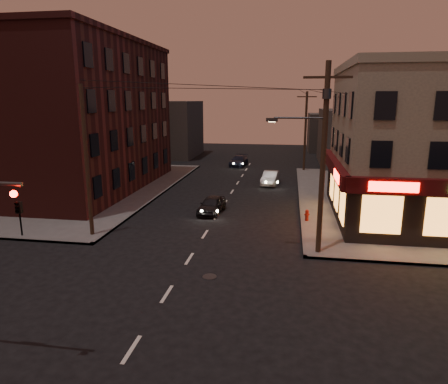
% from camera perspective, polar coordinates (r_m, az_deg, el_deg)
% --- Properties ---
extents(ground, '(120.00, 120.00, 0.00)m').
position_cam_1_polar(ground, '(18.12, -8.17, -14.24)').
color(ground, black).
rests_on(ground, ground).
extents(sidewalk_ne, '(24.00, 28.00, 0.15)m').
position_cam_1_polar(sidewalk_ne, '(37.58, 29.22, -1.20)').
color(sidewalk_ne, '#514F4C').
rests_on(sidewalk_ne, ground).
extents(sidewalk_nw, '(24.00, 28.00, 0.15)m').
position_cam_1_polar(sidewalk_nw, '(42.14, -24.06, 0.73)').
color(sidewalk_nw, '#514F4C').
rests_on(sidewalk_nw, ground).
extents(brick_apartment, '(12.00, 20.00, 13.00)m').
position_cam_1_polar(brick_apartment, '(39.52, -20.65, 9.93)').
color(brick_apartment, '#461816').
rests_on(brick_apartment, sidewalk_nw).
extents(bg_building_ne_a, '(10.00, 12.00, 7.00)m').
position_cam_1_polar(bg_building_ne_a, '(54.26, 18.95, 7.37)').
color(bg_building_ne_a, '#3F3D3A').
rests_on(bg_building_ne_a, ground).
extents(bg_building_nw, '(9.00, 10.00, 8.00)m').
position_cam_1_polar(bg_building_nw, '(60.23, -8.23, 8.92)').
color(bg_building_nw, '#3F3D3A').
rests_on(bg_building_nw, ground).
extents(bg_building_ne_b, '(8.00, 8.00, 6.00)m').
position_cam_1_polar(bg_building_ne_b, '(67.87, 15.34, 8.20)').
color(bg_building_ne_b, '#3F3D3A').
rests_on(bg_building_ne_b, ground).
extents(utility_pole_main, '(4.20, 0.44, 10.00)m').
position_cam_1_polar(utility_pole_main, '(21.32, 13.74, 5.94)').
color(utility_pole_main, '#382619').
rests_on(utility_pole_main, sidewalk_ne).
extents(utility_pole_far, '(0.26, 0.26, 9.00)m').
position_cam_1_polar(utility_pole_far, '(47.48, 11.55, 8.48)').
color(utility_pole_far, '#382619').
rests_on(utility_pole_far, sidewalk_ne).
extents(utility_pole_west, '(0.24, 0.24, 9.00)m').
position_cam_1_polar(utility_pole_west, '(25.08, -19.02, 4.07)').
color(utility_pole_west, '#382619').
rests_on(utility_pole_west, sidewalk_nw).
extents(sedan_near, '(1.86, 3.83, 1.26)m').
position_cam_1_polar(sedan_near, '(29.68, -1.76, -1.83)').
color(sedan_near, black).
rests_on(sedan_near, ground).
extents(sedan_mid, '(1.82, 4.14, 1.32)m').
position_cam_1_polar(sedan_mid, '(39.89, 6.66, 2.02)').
color(sedan_mid, gray).
rests_on(sedan_mid, ground).
extents(sedan_far, '(2.21, 4.59, 1.29)m').
position_cam_1_polar(sedan_far, '(50.82, 2.13, 4.47)').
color(sedan_far, black).
rests_on(sedan_far, ground).
extents(fire_hydrant, '(0.36, 0.36, 0.79)m').
position_cam_1_polar(fire_hydrant, '(27.92, 11.76, -3.19)').
color(fire_hydrant, maroon).
rests_on(fire_hydrant, sidewalk_ne).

